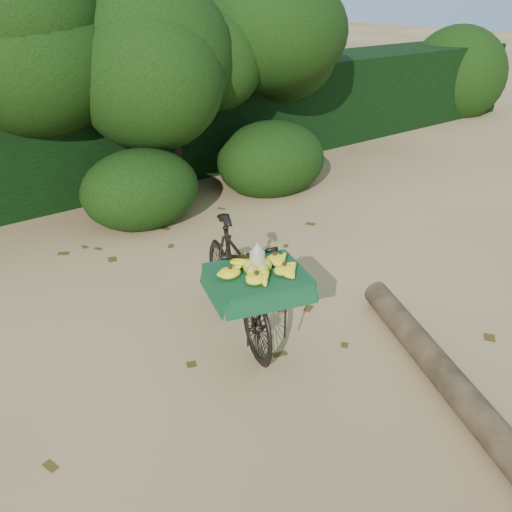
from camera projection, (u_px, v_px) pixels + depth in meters
ground at (222, 429)px, 4.39m from camera, size 80.00×80.00×0.00m
vendor_bicycle at (237, 280)px, 5.39m from camera, size 1.21×2.02×1.16m
fallen_log at (468, 404)px, 4.46m from camera, size 1.79×3.47×0.27m
bush_clumps at (76, 208)px, 7.50m from camera, size 8.80×1.70×0.90m
leaf_litter at (181, 386)px, 4.85m from camera, size 7.00×7.30×0.01m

